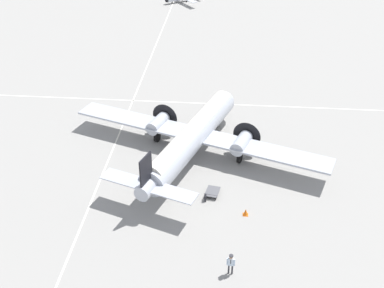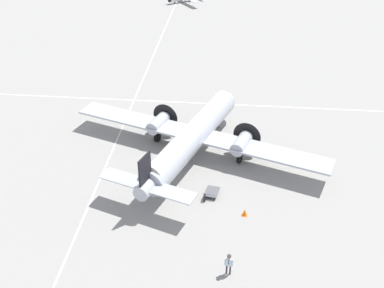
% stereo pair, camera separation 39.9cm
% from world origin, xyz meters
% --- Properties ---
extents(ground_plane, '(300.00, 300.00, 0.00)m').
position_xyz_m(ground_plane, '(0.00, 0.00, 0.00)').
color(ground_plane, gray).
extents(apron_line_eastwest, '(120.00, 0.16, 0.01)m').
position_xyz_m(apron_line_eastwest, '(0.00, -8.32, 0.00)').
color(apron_line_eastwest, silver).
rests_on(apron_line_eastwest, ground_plane).
extents(apron_line_northsouth, '(0.16, 120.00, 0.01)m').
position_xyz_m(apron_line_northsouth, '(-11.83, 0.00, 0.00)').
color(apron_line_northsouth, silver).
rests_on(apron_line_northsouth, ground_plane).
extents(airliner_main, '(19.67, 26.49, 5.67)m').
position_xyz_m(airliner_main, '(-0.37, 0.13, 2.48)').
color(airliner_main, '#ADB2BC').
rests_on(airliner_main, ground_plane).
extents(crew_foreground, '(0.34, 0.63, 1.86)m').
position_xyz_m(crew_foreground, '(15.00, 4.14, 1.17)').
color(crew_foreground, '#2D2D33').
rests_on(crew_foreground, ground_plane).
extents(suitcase_near_door, '(0.42, 0.18, 0.66)m').
position_xyz_m(suitcase_near_door, '(6.66, 1.77, 0.31)').
color(suitcase_near_door, '#232328').
rests_on(suitcase_near_door, ground_plane).
extents(baggage_cart, '(1.82, 1.44, 0.56)m').
position_xyz_m(baggage_cart, '(5.73, 2.35, 0.27)').
color(baggage_cart, '#56565B').
rests_on(baggage_cart, ground_plane).
extents(traffic_cone, '(0.47, 0.47, 0.62)m').
position_xyz_m(traffic_cone, '(8.30, 5.32, 0.29)').
color(traffic_cone, orange).
rests_on(traffic_cone, ground_plane).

